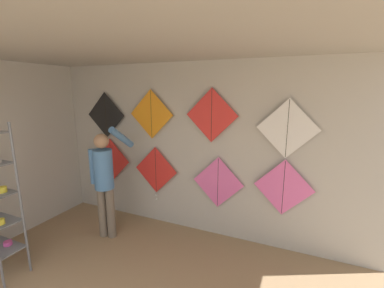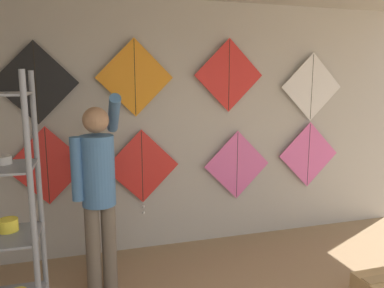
{
  "view_description": "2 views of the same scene",
  "coord_description": "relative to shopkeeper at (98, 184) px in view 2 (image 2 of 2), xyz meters",
  "views": [
    {
      "loc": [
        1.72,
        -0.22,
        2.37
      ],
      "look_at": [
        0.21,
        3.23,
        1.57
      ],
      "focal_mm": 24.0,
      "sensor_mm": 36.0,
      "label": 1
    },
    {
      "loc": [
        -1.2,
        -0.58,
        1.96
      ],
      "look_at": [
        -0.08,
        3.23,
        1.26
      ],
      "focal_mm": 35.0,
      "sensor_mm": 36.0,
      "label": 2
    }
  ],
  "objects": [
    {
      "name": "back_panel",
      "position": [
        1.09,
        0.8,
        0.37
      ],
      "size": [
        5.76,
        0.06,
        2.8
      ],
      "primitive_type": "cube",
      "color": "#BCB7AD",
      "rests_on": "ground"
    },
    {
      "name": "shopkeeper",
      "position": [
        0.0,
        0.0,
        0.0
      ],
      "size": [
        0.46,
        0.67,
        1.83
      ],
      "rotation": [
        0.0,
        0.0,
        0.2
      ],
      "color": "#726656",
      "rests_on": "ground"
    },
    {
      "name": "kite_6",
      "position": [
        1.52,
        0.71,
        0.96
      ],
      "size": [
        0.83,
        0.01,
        0.83
      ],
      "color": "red"
    },
    {
      "name": "kite_3",
      "position": [
        2.62,
        0.71,
        -0.03
      ],
      "size": [
        0.83,
        0.01,
        0.83
      ],
      "color": "pink"
    },
    {
      "name": "kite_0",
      "position": [
        -0.48,
        0.71,
        0.03
      ],
      "size": [
        0.83,
        0.01,
        0.83
      ],
      "color": "red"
    },
    {
      "name": "kite_7",
      "position": [
        2.62,
        0.71,
        0.82
      ],
      "size": [
        0.83,
        0.01,
        0.83
      ],
      "color": "white"
    },
    {
      "name": "kite_1",
      "position": [
        0.5,
        0.71,
        -0.06
      ],
      "size": [
        0.83,
        0.04,
        0.97
      ],
      "color": "red"
    },
    {
      "name": "kite_5",
      "position": [
        0.45,
        0.71,
        0.93
      ],
      "size": [
        0.83,
        0.01,
        0.83
      ],
      "color": "orange"
    },
    {
      "name": "kite_4",
      "position": [
        -0.54,
        0.71,
        0.88
      ],
      "size": [
        0.83,
        0.01,
        0.83
      ],
      "color": "black"
    },
    {
      "name": "kite_2",
      "position": [
        1.64,
        0.71,
        -0.1
      ],
      "size": [
        0.83,
        0.01,
        0.83
      ],
      "color": "pink"
    }
  ]
}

